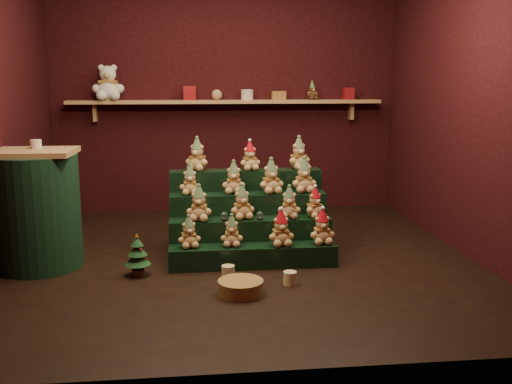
{
  "coord_description": "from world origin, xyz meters",
  "views": [
    {
      "loc": [
        -0.4,
        -4.78,
        1.52
      ],
      "look_at": [
        0.16,
        0.25,
        0.54
      ],
      "focal_mm": 40.0,
      "sensor_mm": 36.0,
      "label": 1
    }
  ],
  "objects": [
    {
      "name": "snow_globe_b",
      "position": [
        0.16,
        -0.07,
        0.4
      ],
      "size": [
        0.06,
        0.06,
        0.08
      ],
      "color": "black",
      "rests_on": "riser_tier_midfront"
    },
    {
      "name": "riser_tier_front",
      "position": [
        0.08,
        -0.23,
        0.09
      ],
      "size": [
        1.4,
        0.22,
        0.18
      ],
      "primitive_type": "cube",
      "color": "black",
      "rests_on": "ground"
    },
    {
      "name": "riser_tier_back",
      "position": [
        0.08,
        0.43,
        0.36
      ],
      "size": [
        1.4,
        0.22,
        0.72
      ],
      "primitive_type": "cube",
      "color": "black",
      "rests_on": "ground"
    },
    {
      "name": "table_ornament",
      "position": [
        -1.68,
        0.06,
        1.02
      ],
      "size": [
        0.09,
        0.09,
        0.07
      ],
      "primitive_type": "cylinder",
      "color": "beige",
      "rests_on": "side_table"
    },
    {
      "name": "teddy_9",
      "position": [
        -0.04,
        0.22,
        0.68
      ],
      "size": [
        0.23,
        0.21,
        0.29
      ],
      "primitive_type": null,
      "rotation": [
        0.0,
        0.0,
        -0.11
      ],
      "color": "tan",
      "rests_on": "riser_tier_midback"
    },
    {
      "name": "teddy_6",
      "position": [
        0.42,
        -0.02,
        0.5
      ],
      "size": [
        0.23,
        0.21,
        0.28
      ],
      "primitive_type": null,
      "rotation": [
        0.0,
        0.0,
        -0.17
      ],
      "color": "tan",
      "rests_on": "riser_tier_midfront"
    },
    {
      "name": "white_bear",
      "position": [
        -1.32,
        1.84,
        1.57
      ],
      "size": [
        0.37,
        0.34,
        0.5
      ],
      "primitive_type": null,
      "rotation": [
        0.0,
        0.0,
        0.06
      ],
      "color": "white",
      "rests_on": "back_shelf"
    },
    {
      "name": "riser_tier_midback",
      "position": [
        0.08,
        0.21,
        0.27
      ],
      "size": [
        1.4,
        0.22,
        0.54
      ],
      "primitive_type": "cube",
      "color": "black",
      "rests_on": "ground"
    },
    {
      "name": "teddy_3",
      "position": [
        0.67,
        -0.23,
        0.33
      ],
      "size": [
        0.22,
        0.2,
        0.29
      ],
      "primitive_type": null,
      "rotation": [
        0.0,
        0.0,
        0.04
      ],
      "color": "tan",
      "rests_on": "riser_tier_front"
    },
    {
      "name": "snow_globe_c",
      "position": [
        0.43,
        -0.07,
        0.41
      ],
      "size": [
        0.07,
        0.07,
        0.09
      ],
      "color": "black",
      "rests_on": "riser_tier_midfront"
    },
    {
      "name": "teddy_1",
      "position": [
        -0.09,
        -0.22,
        0.31
      ],
      "size": [
        0.2,
        0.19,
        0.26
      ],
      "primitive_type": null,
      "rotation": [
        0.0,
        0.0,
        -0.1
      ],
      "color": "tan",
      "rests_on": "riser_tier_front"
    },
    {
      "name": "teddy_0",
      "position": [
        -0.45,
        -0.22,
        0.31
      ],
      "size": [
        0.22,
        0.2,
        0.26
      ],
      "primitive_type": null,
      "rotation": [
        0.0,
        0.0,
        0.2
      ],
      "color": "tan",
      "rests_on": "riser_tier_front"
    },
    {
      "name": "side_table",
      "position": [
        -1.68,
        -0.04,
        0.49
      ],
      "size": [
        0.69,
        0.69,
        0.99
      ],
      "rotation": [
        0.0,
        0.0,
        -0.02
      ],
      "color": "tan",
      "rests_on": "ground"
    },
    {
      "name": "teddy_5",
      "position": [
        0.01,
        -0.0,
        0.51
      ],
      "size": [
        0.25,
        0.24,
        0.3
      ],
      "primitive_type": null,
      "rotation": [
        0.0,
        0.0,
        0.26
      ],
      "color": "tan",
      "rests_on": "riser_tier_midfront"
    },
    {
      "name": "teddy_12",
      "position": [
        -0.36,
        0.44,
        0.87
      ],
      "size": [
        0.27,
        0.26,
        0.3
      ],
      "primitive_type": null,
      "rotation": [
        0.0,
        0.0,
        -0.4
      ],
      "color": "tan",
      "rests_on": "riser_tier_back"
    },
    {
      "name": "snow_globe_a",
      "position": [
        -0.15,
        -0.07,
        0.4
      ],
      "size": [
        0.06,
        0.06,
        0.08
      ],
      "color": "black",
      "rests_on": "riser_tier_midfront"
    },
    {
      "name": "gift_tin_red_a",
      "position": [
        -0.42,
        1.85,
        1.4
      ],
      "size": [
        0.14,
        0.14,
        0.16
      ],
      "primitive_type": "cube",
      "color": "maroon",
      "rests_on": "back_shelf"
    },
    {
      "name": "back_wall",
      "position": [
        0.0,
        2.05,
        1.4
      ],
      "size": [
        4.0,
        0.1,
        2.8
      ],
      "primitive_type": "cube",
      "color": "black",
      "rests_on": "ground"
    },
    {
      "name": "teddy_2",
      "position": [
        0.31,
        -0.25,
        0.33
      ],
      "size": [
        0.23,
        0.21,
        0.3
      ],
      "primitive_type": null,
      "rotation": [
        0.0,
        0.0,
        0.1
      ],
      "color": "tan",
      "rests_on": "riser_tier_front"
    },
    {
      "name": "wicker_basket",
      "position": [
        -0.08,
        -0.85,
        0.05
      ],
      "size": [
        0.41,
        0.41,
        0.1
      ],
      "primitive_type": "cylinder",
      "rotation": [
        0.0,
        0.0,
        0.26
      ],
      "color": "olive",
      "rests_on": "ground"
    },
    {
      "name": "mini_christmas_tree",
      "position": [
        -0.86,
        -0.36,
        0.17
      ],
      "size": [
        0.21,
        0.21,
        0.35
      ],
      "rotation": [
        0.0,
        0.0,
        -0.37
      ],
      "color": "#452918",
      "rests_on": "ground"
    },
    {
      "name": "gift_tin_cream",
      "position": [
        0.24,
        1.85,
        1.38
      ],
      "size": [
        0.14,
        0.14,
        0.12
      ],
      "primitive_type": "cylinder",
      "color": "beige",
      "rests_on": "back_shelf"
    },
    {
      "name": "scarf_gift_box",
      "position": [
        0.61,
        1.85,
        1.37
      ],
      "size": [
        0.16,
        0.1,
        0.1
      ],
      "primitive_type": "cube",
      "color": "#C6501C",
      "rests_on": "back_shelf"
    },
    {
      "name": "teddy_4",
      "position": [
        -0.36,
        -0.03,
        0.51
      ],
      "size": [
        0.24,
        0.22,
        0.3
      ],
      "primitive_type": null,
      "rotation": [
        0.0,
        0.0,
        -0.13
      ],
      "color": "tan",
      "rests_on": "riser_tier_midfront"
    },
    {
      "name": "teddy_11",
      "position": [
        0.59,
        0.22,
        0.7
      ],
      "size": [
        0.23,
        0.21,
        0.31
      ],
      "primitive_type": null,
      "rotation": [
        0.0,
        0.0,
        0.05
      ],
      "color": "tan",
      "rests_on": "riser_tier_midback"
    },
    {
      "name": "mug_right",
      "position": [
        0.32,
        -0.7,
        0.05
      ],
      "size": [
        0.1,
        0.1,
        0.1
      ],
      "primitive_type": "cylinder",
      "color": "beige",
      "rests_on": "ground"
    },
    {
      "name": "front_wall",
      "position": [
        0.0,
        -2.05,
        1.4
      ],
      "size": [
        4.0,
        0.1,
        2.8
      ],
      "primitive_type": "cube",
      "color": "black",
      "rests_on": "ground"
    },
    {
      "name": "right_wall",
      "position": [
        2.05,
        0.0,
        1.4
      ],
      "size": [
        0.1,
        4.0,
        2.8
      ],
      "primitive_type": "cube",
      "color": "black",
      "rests_on": "ground"
    },
    {
      "name": "teddy_10",
      "position": [
        0.29,
        0.2,
        0.69
      ],
      "size": [
        0.25,
        0.24,
        0.31
      ],
      "primitive_type": null,
      "rotation": [
        0.0,
        0.0,
        0.2
      ],
      "color": "tan",
      "rests_on": "riser_tier_midback"
    },
    {
      "name": "mug_left",
      "position": [
        -0.14,
        -0.51,
        0.05
      ],
      "size": [
        0.1,
        0.1,
        0.1
      ],
      "primitive_type": "cylinder",
      "color": "beige",
      "rests_on": "ground"
    },
    {
      "name": "back_shelf",
      "position": [
        0.0,
        1.87,
        1.29
      ],
      "size": [
        3.6,
        0.26,
        0.24
      ],
      "color": "tan",
      "rests_on": "ground"
    },
    {
      "name": "teddy_8",
      "position": [
        -0.43,
        0.21,
        0.67
      ],
      "size": [
        0.19,
        0.17,
        0.26
      ],
      "primitive_type": null,
      "rotation": [
        0.0,
        0.0,
        0.0
      ],
      "color": "tan",
      "rests_on": "riser_tier_midback"
    },
    {
      "name": "teddy_14",
      "position": [
        0.59,
        0.44,
        0.87
      ],
      "size": [
        0.26,
        0.25,
        0.3
      ],
      "primitive_type": null,
      "rotation": [
        0.0,
        0.0,
        0.34
      ],
      "color": "tan",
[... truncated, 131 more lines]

